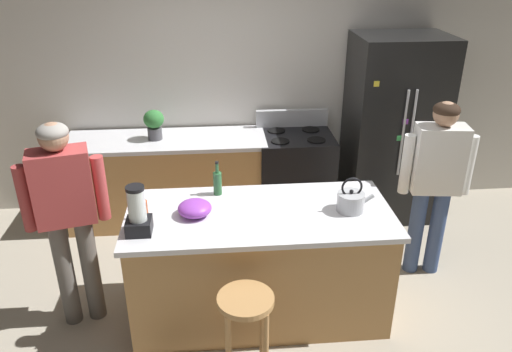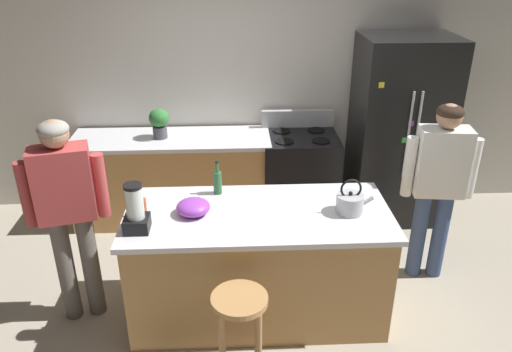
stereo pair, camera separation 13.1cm
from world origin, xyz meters
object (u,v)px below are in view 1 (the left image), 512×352
blender_appliance (138,214)px  potted_plant (154,123)px  refrigerator (393,130)px  person_by_sink_right (436,175)px  mixing_bowl (195,208)px  tea_kettle (351,201)px  bar_stool (246,318)px  kitchen_island (259,263)px  stove_range (294,175)px  bottle_olive_oil (218,182)px  bottle_cooking_sauce (143,209)px  person_by_island_left (66,208)px

blender_appliance → potted_plant: bearing=91.9°
blender_appliance → refrigerator: bearing=36.0°
refrigerator → person_by_sink_right: refrigerator is taller
mixing_bowl → tea_kettle: (1.14, -0.03, 0.02)m
person_by_sink_right → bar_stool: person_by_sink_right is taller
kitchen_island → tea_kettle: 0.85m
stove_range → bottle_olive_oil: 1.55m
refrigerator → bottle_olive_oil: bearing=-146.8°
bar_stool → mixing_bowl: mixing_bowl is taller
stove_range → bottle_olive_oil: (-0.81, -1.21, 0.54)m
kitchen_island → tea_kettle: bearing=-2.7°
stove_range → tea_kettle: size_ratio=3.94×
bottle_cooking_sauce → potted_plant: bearing=92.5°
refrigerator → mixing_bowl: (-1.98, -1.50, 0.01)m
refrigerator → mixing_bowl: bearing=-142.8°
kitchen_island → potted_plant: potted_plant is taller
person_by_sink_right → blender_appliance: size_ratio=4.50×
kitchen_island → blender_appliance: 1.05m
potted_plant → bottle_cooking_sauce: bearing=-87.5°
kitchen_island → person_by_island_left: (-1.37, 0.03, 0.53)m
kitchen_island → bottle_cooking_sauce: size_ratio=9.04×
bar_stool → bottle_olive_oil: (-0.15, 1.02, 0.46)m
blender_appliance → bottle_cooking_sauce: (0.01, 0.19, -0.07)m
blender_appliance → tea_kettle: 1.52m
person_by_island_left → blender_appliance: 0.59m
refrigerator → potted_plant: 2.41m
person_by_sink_right → tea_kettle: (-0.83, -0.45, 0.03)m
person_by_sink_right → bottle_cooking_sauce: (-2.33, -0.43, 0.03)m
person_by_island_left → bottle_olive_oil: bearing=14.7°
person_by_sink_right → potted_plant: 2.66m
stove_range → kitchen_island: bearing=-108.6°
person_by_sink_right → mixing_bowl: person_by_sink_right is taller
bottle_cooking_sauce → mixing_bowl: 0.36m
tea_kettle → blender_appliance: bearing=-173.4°
stove_range → bar_stool: bearing=-106.6°
stove_range → person_by_sink_right: bearing=-48.3°
refrigerator → bar_stool: bearing=-127.0°
tea_kettle → person_by_island_left: bearing=178.2°
kitchen_island → stove_range: bearing=71.4°
bottle_olive_oil → potted_plant: bearing=115.9°
kitchen_island → bottle_cooking_sauce: (-0.83, -0.02, 0.53)m
stove_range → potted_plant: potted_plant is taller
bar_stool → stove_range: bearing=73.4°
blender_appliance → mixing_bowl: blender_appliance is taller
kitchen_island → blender_appliance: bearing=-166.2°
bar_stool → blender_appliance: 0.99m
bar_stool → tea_kettle: tea_kettle is taller
refrigerator → bottle_olive_oil: 2.16m
mixing_bowl → tea_kettle: tea_kettle is taller
stove_range → bottle_olive_oil: bearing=-123.9°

